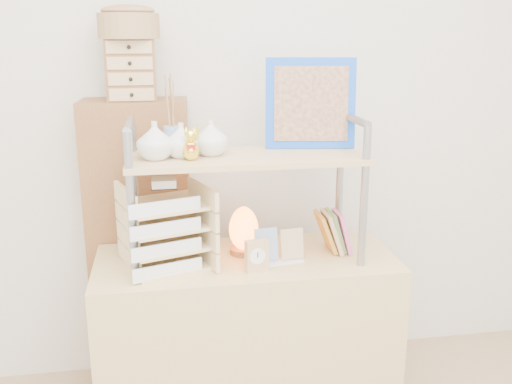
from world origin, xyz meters
TOP-DOWN VIEW (x-y plane):
  - room_shell at (0.00, 0.39)m, footprint 3.42×3.41m
  - desk at (0.00, 1.20)m, footprint 1.20×0.50m
  - cabinet at (-0.43, 1.57)m, footprint 0.46×0.27m
  - hutch at (-0.03, 1.21)m, footprint 0.91×0.34m
  - letter_tray at (-0.31, 1.16)m, footprint 0.36×0.35m
  - salt_lamp at (-0.00, 1.25)m, footprint 0.13×0.12m
  - desk_clock at (0.02, 1.06)m, footprint 0.09×0.05m
  - postcard_stand at (0.12, 1.13)m, footprint 0.21×0.09m
  - drawer_chest at (-0.43, 1.55)m, footprint 0.20×0.16m
  - woven_basket at (-0.43, 1.55)m, footprint 0.25×0.25m

SIDE VIEW (x-z plane):
  - desk at x=0.00m, z-range 0.00..0.75m
  - cabinet at x=-0.43m, z-range 0.00..1.35m
  - postcard_stand at x=0.12m, z-range 0.72..0.86m
  - desk_clock at x=0.02m, z-range 0.75..0.87m
  - salt_lamp at x=0.00m, z-range 0.75..0.95m
  - letter_tray at x=-0.31m, z-range 0.71..1.07m
  - hutch at x=-0.03m, z-range 0.79..1.57m
  - drawer_chest at x=-0.43m, z-range 1.35..1.60m
  - woven_basket at x=-0.43m, z-range 1.60..1.70m
  - room_shell at x=0.00m, z-range 0.39..3.00m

